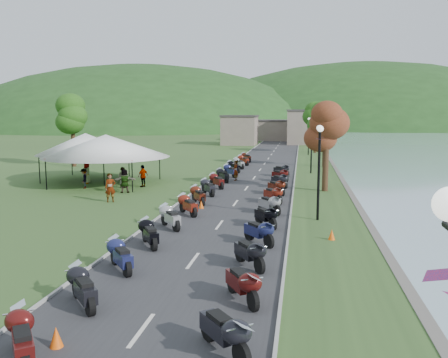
{
  "coord_description": "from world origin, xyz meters",
  "views": [
    {
      "loc": [
        4.06,
        -7.33,
        5.71
      ],
      "look_at": [
        -1.03,
        23.76,
        1.3
      ],
      "focal_mm": 38.0,
      "sensor_mm": 36.0,
      "label": 1
    }
  ],
  "objects_px": {
    "vendor_tent_main": "(107,159)",
    "pedestrian_c": "(84,188)",
    "pedestrian_b": "(123,187)",
    "pedestrian_a": "(111,202)"
  },
  "relations": [
    {
      "from": "pedestrian_b",
      "to": "pedestrian_c",
      "type": "relative_size",
      "value": 1.04
    },
    {
      "from": "vendor_tent_main",
      "to": "pedestrian_b",
      "type": "height_order",
      "value": "vendor_tent_main"
    },
    {
      "from": "vendor_tent_main",
      "to": "pedestrian_c",
      "type": "height_order",
      "value": "vendor_tent_main"
    },
    {
      "from": "pedestrian_a",
      "to": "pedestrian_b",
      "type": "height_order",
      "value": "pedestrian_a"
    },
    {
      "from": "vendor_tent_main",
      "to": "pedestrian_a",
      "type": "relative_size",
      "value": 3.62
    },
    {
      "from": "pedestrian_b",
      "to": "pedestrian_a",
      "type": "bearing_deg",
      "value": 119.73
    },
    {
      "from": "vendor_tent_main",
      "to": "pedestrian_c",
      "type": "bearing_deg",
      "value": -110.46
    },
    {
      "from": "pedestrian_a",
      "to": "pedestrian_c",
      "type": "bearing_deg",
      "value": 101.11
    },
    {
      "from": "pedestrian_a",
      "to": "pedestrian_b",
      "type": "distance_m",
      "value": 6.03
    },
    {
      "from": "vendor_tent_main",
      "to": "pedestrian_b",
      "type": "xyz_separation_m",
      "value": [
        1.87,
        -1.44,
        -2.0
      ]
    }
  ]
}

